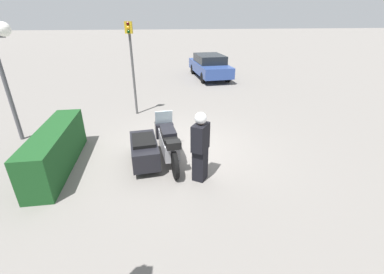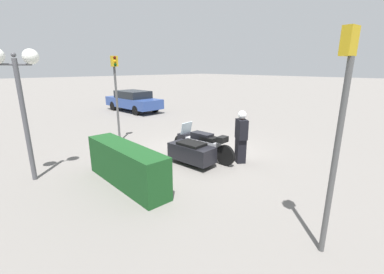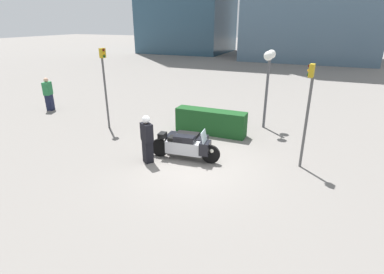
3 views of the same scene
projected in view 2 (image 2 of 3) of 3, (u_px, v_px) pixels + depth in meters
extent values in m
plane|color=slate|center=(198.00, 153.00, 9.30)|extent=(160.00, 160.00, 0.00)
cylinder|color=black|center=(182.00, 144.00, 9.28)|extent=(0.68, 0.17, 0.67)
cylinder|color=black|center=(225.00, 155.00, 8.06)|extent=(0.68, 0.17, 0.67)
cylinder|color=black|center=(193.00, 157.00, 8.10)|extent=(0.53, 0.15, 0.52)
cube|color=#B7B7BC|center=(202.00, 146.00, 8.64)|extent=(1.37, 0.51, 0.45)
cube|color=black|center=(202.00, 136.00, 8.55)|extent=(0.76, 0.43, 0.24)
cube|color=black|center=(209.00, 139.00, 8.36)|extent=(0.57, 0.41, 0.12)
cube|color=black|center=(186.00, 139.00, 9.10)|extent=(0.37, 0.54, 0.44)
cube|color=silver|center=(186.00, 128.00, 8.96)|extent=(0.16, 0.50, 0.40)
sphere|color=white|center=(181.00, 140.00, 9.28)|extent=(0.18, 0.18, 0.18)
cube|color=black|center=(192.00, 153.00, 8.10)|extent=(1.57, 0.81, 0.50)
sphere|color=black|center=(177.00, 148.00, 8.50)|extent=(0.47, 0.48, 0.47)
cube|color=black|center=(192.00, 144.00, 8.02)|extent=(0.88, 0.64, 0.09)
cube|color=black|center=(222.00, 139.00, 8.01)|extent=(0.27, 0.37, 0.18)
cube|color=black|center=(240.00, 151.00, 8.32)|extent=(0.43, 0.41, 0.80)
cube|color=black|center=(242.00, 129.00, 8.13)|extent=(0.54, 0.49, 0.63)
sphere|color=tan|center=(242.00, 116.00, 8.02)|extent=(0.22, 0.22, 0.22)
sphere|color=white|center=(242.00, 115.00, 8.01)|extent=(0.27, 0.27, 0.27)
cube|color=#19471E|center=(126.00, 165.00, 6.72)|extent=(3.08, 0.68, 1.07)
cylinder|color=#4C4C51|center=(25.00, 122.00, 6.71)|extent=(0.12, 0.12, 3.23)
cylinder|color=#4C4C51|center=(15.00, 64.00, 6.33)|extent=(0.05, 0.72, 0.05)
sphere|color=white|center=(31.00, 57.00, 6.51)|extent=(0.39, 0.39, 0.39)
sphere|color=#4C4C51|center=(13.00, 55.00, 6.27)|extent=(0.12, 0.12, 0.12)
cylinder|color=#4C4C4C|center=(117.00, 105.00, 10.41)|extent=(0.09, 0.09, 3.03)
cube|color=#B79319|center=(114.00, 61.00, 9.91)|extent=(0.17, 0.28, 0.40)
sphere|color=#410707|center=(115.00, 58.00, 9.82)|extent=(0.11, 0.11, 0.11)
sphere|color=orange|center=(115.00, 61.00, 9.86)|extent=(0.11, 0.11, 0.11)
sphere|color=#07350F|center=(115.00, 65.00, 9.89)|extent=(0.11, 0.11, 0.11)
cylinder|color=#4C4C4C|center=(335.00, 163.00, 3.96)|extent=(0.09, 0.09, 3.17)
cube|color=#B79319|center=(349.00, 41.00, 3.53)|extent=(0.16, 0.27, 0.40)
sphere|color=#410707|center=(345.00, 31.00, 3.55)|extent=(0.11, 0.11, 0.11)
sphere|color=orange|center=(344.00, 41.00, 3.58)|extent=(0.11, 0.11, 0.11)
sphere|color=#07350F|center=(343.00, 51.00, 3.62)|extent=(0.11, 0.11, 0.11)
cube|color=#2D478C|center=(133.00, 102.00, 17.90)|extent=(4.66, 2.03, 0.62)
cube|color=black|center=(133.00, 94.00, 17.75)|extent=(2.47, 1.75, 0.49)
cylinder|color=black|center=(113.00, 106.00, 18.39)|extent=(0.65, 0.25, 0.63)
cylinder|color=black|center=(132.00, 104.00, 19.46)|extent=(0.65, 0.25, 0.63)
cylinder|color=black|center=(136.00, 110.00, 16.51)|extent=(0.65, 0.25, 0.63)
cylinder|color=black|center=(155.00, 108.00, 17.58)|extent=(0.65, 0.25, 0.63)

